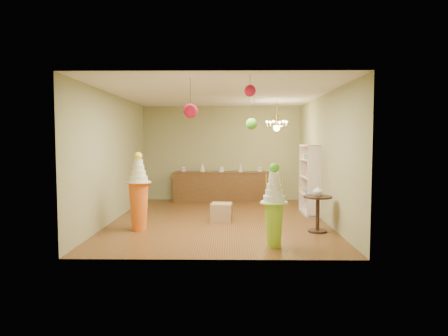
{
  "coord_description": "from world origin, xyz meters",
  "views": [
    {
      "loc": [
        0.26,
        -9.54,
        1.92
      ],
      "look_at": [
        0.13,
        0.0,
        1.25
      ],
      "focal_mm": 32.0,
      "sensor_mm": 36.0,
      "label": 1
    }
  ],
  "objects_px": {
    "round_table": "(318,209)",
    "pedestal_orange": "(139,199)",
    "pedestal_green": "(274,213)",
    "sideboard": "(221,186)"
  },
  "relations": [
    {
      "from": "pedestal_orange",
      "to": "round_table",
      "type": "bearing_deg",
      "value": -1.59
    },
    {
      "from": "pedestal_orange",
      "to": "sideboard",
      "type": "xyz_separation_m",
      "value": [
        1.67,
        4.14,
        -0.19
      ]
    },
    {
      "from": "pedestal_orange",
      "to": "sideboard",
      "type": "distance_m",
      "value": 4.47
    },
    {
      "from": "pedestal_green",
      "to": "sideboard",
      "type": "relative_size",
      "value": 0.5
    },
    {
      "from": "round_table",
      "to": "pedestal_orange",
      "type": "bearing_deg",
      "value": 178.41
    },
    {
      "from": "pedestal_green",
      "to": "round_table",
      "type": "distance_m",
      "value": 1.6
    },
    {
      "from": "pedestal_orange",
      "to": "round_table",
      "type": "height_order",
      "value": "pedestal_orange"
    },
    {
      "from": "pedestal_green",
      "to": "sideboard",
      "type": "xyz_separation_m",
      "value": [
        -1.05,
        5.45,
        -0.14
      ]
    },
    {
      "from": "round_table",
      "to": "pedestal_green",
      "type": "bearing_deg",
      "value": -130.92
    },
    {
      "from": "sideboard",
      "to": "round_table",
      "type": "height_order",
      "value": "sideboard"
    }
  ]
}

